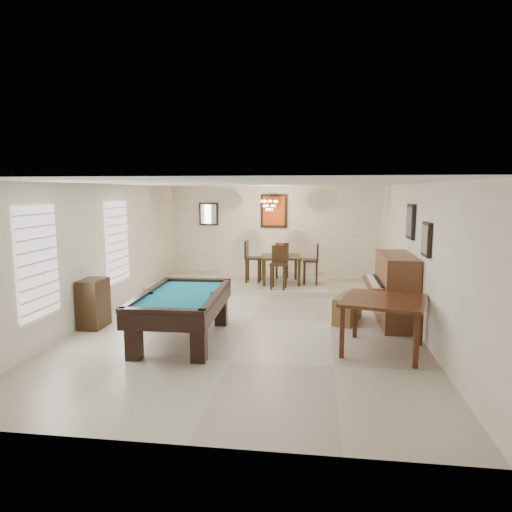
% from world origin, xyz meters
% --- Properties ---
extents(ground_plane, '(6.00, 9.00, 0.02)m').
position_xyz_m(ground_plane, '(0.00, 0.00, -0.01)').
color(ground_plane, beige).
extents(wall_back, '(6.00, 0.04, 2.60)m').
position_xyz_m(wall_back, '(0.00, 4.50, 1.30)').
color(wall_back, silver).
rests_on(wall_back, ground_plane).
extents(wall_front, '(6.00, 0.04, 2.60)m').
position_xyz_m(wall_front, '(0.00, -4.50, 1.30)').
color(wall_front, silver).
rests_on(wall_front, ground_plane).
extents(wall_left, '(0.04, 9.00, 2.60)m').
position_xyz_m(wall_left, '(-3.00, 0.00, 1.30)').
color(wall_left, silver).
rests_on(wall_left, ground_plane).
extents(wall_right, '(0.04, 9.00, 2.60)m').
position_xyz_m(wall_right, '(3.00, 0.00, 1.30)').
color(wall_right, silver).
rests_on(wall_right, ground_plane).
extents(ceiling, '(6.00, 9.00, 0.04)m').
position_xyz_m(ceiling, '(0.00, 0.00, 2.60)').
color(ceiling, white).
rests_on(ceiling, wall_back).
extents(dining_step, '(6.00, 2.50, 0.12)m').
position_xyz_m(dining_step, '(0.00, 3.25, 0.06)').
color(dining_step, beige).
rests_on(dining_step, ground_plane).
extents(window_left_front, '(0.06, 1.00, 1.70)m').
position_xyz_m(window_left_front, '(-2.97, -2.20, 1.40)').
color(window_left_front, white).
rests_on(window_left_front, wall_left).
extents(window_left_rear, '(0.06, 1.00, 1.70)m').
position_xyz_m(window_left_rear, '(-2.97, 0.60, 1.40)').
color(window_left_rear, white).
rests_on(window_left_rear, wall_left).
extents(pool_table, '(1.34, 2.37, 0.78)m').
position_xyz_m(pool_table, '(-0.97, -1.41, 0.39)').
color(pool_table, black).
rests_on(pool_table, ground_plane).
extents(square_table, '(1.47, 1.47, 0.83)m').
position_xyz_m(square_table, '(2.26, -1.52, 0.41)').
color(square_table, '#381A0E').
rests_on(square_table, ground_plane).
extents(upright_piano, '(0.88, 1.57, 1.31)m').
position_xyz_m(upright_piano, '(2.54, 0.03, 0.65)').
color(upright_piano, brown).
rests_on(upright_piano, ground_plane).
extents(piano_bench, '(0.62, 0.96, 0.50)m').
position_xyz_m(piano_bench, '(1.83, 0.07, 0.25)').
color(piano_bench, brown).
rests_on(piano_bench, ground_plane).
extents(apothecary_chest, '(0.39, 0.59, 0.89)m').
position_xyz_m(apothecary_chest, '(-2.78, -0.92, 0.44)').
color(apothecary_chest, black).
rests_on(apothecary_chest, ground_plane).
extents(dining_table, '(1.13, 1.13, 0.82)m').
position_xyz_m(dining_table, '(0.32, 2.99, 0.53)').
color(dining_table, black).
rests_on(dining_table, dining_step).
extents(flower_vase, '(0.13, 0.13, 0.22)m').
position_xyz_m(flower_vase, '(0.32, 2.99, 1.05)').
color(flower_vase, red).
rests_on(flower_vase, dining_table).
extents(dining_chair_south, '(0.41, 0.41, 1.04)m').
position_xyz_m(dining_chair_south, '(0.33, 2.24, 0.64)').
color(dining_chair_south, black).
rests_on(dining_chair_south, dining_step).
extents(dining_chair_north, '(0.38, 0.38, 0.96)m').
position_xyz_m(dining_chair_north, '(0.30, 3.75, 0.60)').
color(dining_chair_north, black).
rests_on(dining_chair_north, dining_step).
extents(dining_chair_west, '(0.41, 0.41, 1.08)m').
position_xyz_m(dining_chair_west, '(-0.39, 3.00, 0.66)').
color(dining_chair_west, black).
rests_on(dining_chair_west, dining_step).
extents(dining_chair_east, '(0.39, 0.39, 1.03)m').
position_xyz_m(dining_chair_east, '(1.08, 2.96, 0.64)').
color(dining_chair_east, black).
rests_on(dining_chair_east, dining_step).
extents(chandelier, '(0.44, 0.44, 0.60)m').
position_xyz_m(chandelier, '(0.00, 3.20, 2.20)').
color(chandelier, '#FFE5B2').
rests_on(chandelier, ceiling).
extents(back_painting, '(0.75, 0.06, 0.95)m').
position_xyz_m(back_painting, '(0.00, 4.46, 1.90)').
color(back_painting, '#D84C14').
rests_on(back_painting, wall_back).
extents(back_mirror, '(0.55, 0.06, 0.65)m').
position_xyz_m(back_mirror, '(-1.90, 4.46, 1.80)').
color(back_mirror, white).
rests_on(back_mirror, wall_back).
extents(right_picture_upper, '(0.06, 0.55, 0.65)m').
position_xyz_m(right_picture_upper, '(2.96, 0.30, 1.90)').
color(right_picture_upper, slate).
rests_on(right_picture_upper, wall_right).
extents(right_picture_lower, '(0.06, 0.45, 0.55)m').
position_xyz_m(right_picture_lower, '(2.96, -1.00, 1.70)').
color(right_picture_lower, gray).
rests_on(right_picture_lower, wall_right).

